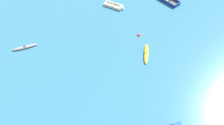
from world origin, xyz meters
The scene contains 4 objects.
kayak_grey_cluster_outer centered at (-9.76, 25.28, 0.14)m, with size 3.01×1.00×0.28m.
rowboat_white_foreground_center centered at (2.68, 30.91, 0.16)m, with size 2.90×2.58×0.87m.
kayak_yellow_outer_right centered at (4.17, 21.66, 0.15)m, with size 1.43×3.21×0.30m.
mooring_buoy_midfield centered at (4.13, 24.97, 0.00)m, with size 0.42×0.42×0.42m, color red.
Camera 1 is at (-3.45, 2.08, 22.01)m, focal length 41.52 mm.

